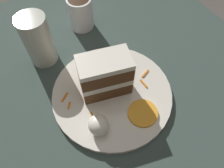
% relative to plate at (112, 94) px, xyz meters
% --- Properties ---
extents(ground_plane, '(6.00, 6.00, 0.00)m').
position_rel_plate_xyz_m(ground_plane, '(-0.06, -0.03, -0.04)').
color(ground_plane, '#4C4742').
rests_on(ground_plane, ground).
extents(dining_table, '(1.10, 0.82, 0.03)m').
position_rel_plate_xyz_m(dining_table, '(-0.06, -0.03, -0.02)').
color(dining_table, '#384742').
rests_on(dining_table, ground).
extents(plate, '(0.29, 0.29, 0.01)m').
position_rel_plate_xyz_m(plate, '(0.00, 0.00, 0.00)').
color(plate, silver).
rests_on(plate, dining_table).
extents(cake_slice, '(0.09, 0.13, 0.11)m').
position_rel_plate_xyz_m(cake_slice, '(0.02, 0.01, 0.06)').
color(cake_slice, brown).
rests_on(cake_slice, plate).
extents(cream_dollop, '(0.05, 0.04, 0.04)m').
position_rel_plate_xyz_m(cream_dollop, '(-0.06, 0.07, 0.03)').
color(cream_dollop, white).
rests_on(cream_dollop, plate).
extents(orange_garnish, '(0.07, 0.07, 0.01)m').
position_rel_plate_xyz_m(orange_garnish, '(-0.08, -0.03, 0.01)').
color(orange_garnish, orange).
rests_on(orange_garnish, plate).
extents(carrot_shreds_scatter, '(0.13, 0.23, 0.00)m').
position_rel_plate_xyz_m(carrot_shreds_scatter, '(0.02, 0.00, 0.01)').
color(carrot_shreds_scatter, orange).
rests_on(carrot_shreds_scatter, plate).
extents(drinking_glass, '(0.07, 0.07, 0.14)m').
position_rel_plate_xyz_m(drinking_glass, '(0.20, 0.10, 0.05)').
color(drinking_glass, beige).
rests_on(drinking_glass, dining_table).
extents(coffee_mug, '(0.07, 0.07, 0.10)m').
position_rel_plate_xyz_m(coffee_mug, '(0.26, -0.05, 0.04)').
color(coffee_mug, white).
rests_on(coffee_mug, dining_table).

